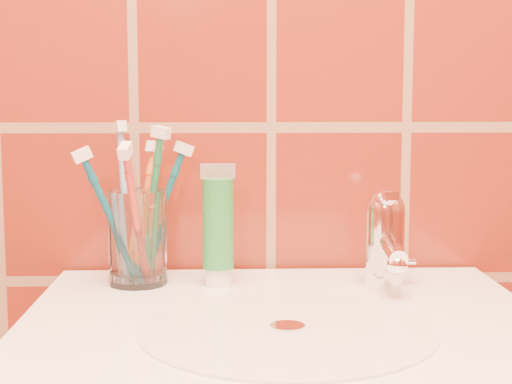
{
  "coord_description": "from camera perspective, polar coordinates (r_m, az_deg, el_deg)",
  "views": [
    {
      "loc": [
        -0.06,
        0.15,
        1.09
      ],
      "look_at": [
        -0.02,
        1.08,
        0.97
      ],
      "focal_mm": 55.0,
      "sensor_mm": 36.0,
      "label": 1
    }
  ],
  "objects": [
    {
      "name": "toothbrush_4",
      "position": [
        0.97,
        -10.46,
        -1.98
      ],
      "size": [
        0.14,
        0.12,
        0.18
      ],
      "primitive_type": null,
      "rotation": [
        0.4,
        0.0,
        -1.22
      ],
      "color": "#0C506B",
      "rests_on": "glass_tumbler"
    },
    {
      "name": "toothpaste_tube",
      "position": [
        0.97,
        -2.78,
        -2.7
      ],
      "size": [
        0.04,
        0.04,
        0.15
      ],
      "rotation": [
        0.0,
        0.0,
        0.07
      ],
      "color": "white",
      "rests_on": "pedestal_sink"
    },
    {
      "name": "faucet",
      "position": [
        0.98,
        9.41,
        -3.13
      ],
      "size": [
        0.05,
        0.11,
        0.12
      ],
      "color": "white",
      "rests_on": "pedestal_sink"
    },
    {
      "name": "toothbrush_5",
      "position": [
        1.0,
        -7.0,
        -1.53
      ],
      "size": [
        0.13,
        0.12,
        0.19
      ],
      "primitive_type": null,
      "rotation": [
        0.38,
        0.0,
        1.94
      ],
      "color": "#0C5165",
      "rests_on": "glass_tumbler"
    },
    {
      "name": "toothbrush_1",
      "position": [
        0.98,
        -7.6,
        -1.04
      ],
      "size": [
        0.09,
        0.08,
        0.21
      ],
      "primitive_type": null,
      "rotation": [
        0.17,
        0.0,
        1.06
      ],
      "color": "#1D6D41",
      "rests_on": "glass_tumbler"
    },
    {
      "name": "toothbrush_3",
      "position": [
        0.99,
        -9.5,
        -0.82
      ],
      "size": [
        0.07,
        0.1,
        0.22
      ],
      "primitive_type": null,
      "rotation": [
        0.17,
        0.0,
        -2.73
      ],
      "color": "#79A4D7",
      "rests_on": "glass_tumbler"
    },
    {
      "name": "toothbrush_0",
      "position": [
        0.94,
        -8.72,
        -1.9
      ],
      "size": [
        0.07,
        0.17,
        0.21
      ],
      "primitive_type": null,
      "rotation": [
        0.41,
        0.0,
        -0.18
      ],
      "color": "#B42F26",
      "rests_on": "glass_tumbler"
    },
    {
      "name": "glass_tumbler",
      "position": [
        0.99,
        -8.63,
        -3.29
      ],
      "size": [
        0.08,
        0.08,
        0.12
      ],
      "primitive_type": "cylinder",
      "rotation": [
        0.0,
        0.0,
        -0.03
      ],
      "color": "white",
      "rests_on": "pedestal_sink"
    },
    {
      "name": "toothbrush_2",
      "position": [
        1.01,
        -8.21,
        -1.47
      ],
      "size": [
        0.11,
        0.13,
        0.19
      ],
      "primitive_type": null,
      "rotation": [
        0.33,
        0.0,
        2.63
      ],
      "color": "#C86623",
      "rests_on": "glass_tumbler"
    }
  ]
}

